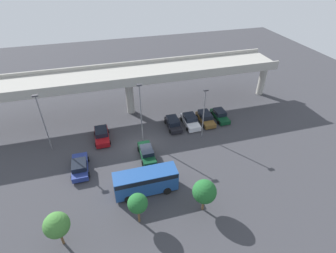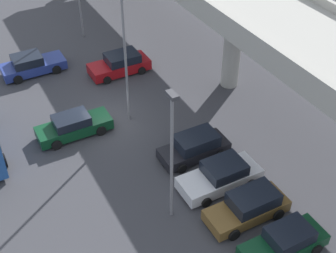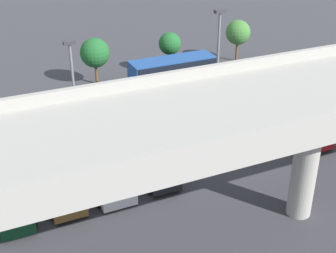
% 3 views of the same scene
% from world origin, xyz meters
% --- Properties ---
extents(ground_plane, '(108.45, 108.45, 0.00)m').
position_xyz_m(ground_plane, '(0.00, 0.00, 0.00)').
color(ground_plane, '#38383D').
extents(highway_overpass, '(51.90, 6.85, 7.88)m').
position_xyz_m(highway_overpass, '(0.00, 10.04, 6.59)').
color(highway_overpass, '#9E9B93').
rests_on(highway_overpass, ground_plane).
extents(parked_car_0, '(2.23, 4.84, 1.57)m').
position_xyz_m(parked_car_0, '(-8.61, -2.57, 0.72)').
color(parked_car_0, navy).
rests_on(parked_car_0, ground_plane).
extents(parked_car_1, '(2.23, 4.67, 1.59)m').
position_xyz_m(parked_car_1, '(-5.42, 3.49, 0.75)').
color(parked_car_1, maroon).
rests_on(parked_car_1, ground_plane).
extents(parked_car_2, '(1.98, 4.84, 1.51)m').
position_xyz_m(parked_car_2, '(0.21, -2.25, 0.70)').
color(parked_car_2, '#0C381E').
rests_on(parked_car_2, ground_plane).
extents(parked_car_3, '(2.05, 4.36, 1.57)m').
position_xyz_m(parked_car_3, '(5.72, 3.61, 0.75)').
color(parked_car_3, black).
rests_on(parked_car_3, ground_plane).
extents(parked_car_4, '(2.21, 4.82, 1.60)m').
position_xyz_m(parked_car_4, '(8.60, 3.63, 0.73)').
color(parked_car_4, silver).
rests_on(parked_car_4, ground_plane).
extents(parked_car_5, '(2.07, 4.58, 1.59)m').
position_xyz_m(parked_car_5, '(11.25, 3.66, 0.76)').
color(parked_car_5, brown).
rests_on(parked_car_5, ground_plane).
extents(parked_car_6, '(2.00, 4.50, 1.50)m').
position_xyz_m(parked_car_6, '(13.96, 3.91, 0.69)').
color(parked_car_6, '#0C381E').
rests_on(parked_car_6, ground_plane).
extents(shuttle_bus, '(7.32, 2.57, 2.88)m').
position_xyz_m(shuttle_bus, '(-1.12, -8.14, 1.71)').
color(shuttle_bus, '#1E478C').
rests_on(shuttle_bus, ground_plane).
extents(lamp_post_mid_lot, '(0.70, 0.35, 9.15)m').
position_xyz_m(lamp_post_mid_lot, '(0.40, 1.60, 5.28)').
color(lamp_post_mid_lot, slate).
rests_on(lamp_post_mid_lot, ground_plane).
extents(lamp_post_by_overpass, '(0.70, 0.35, 7.95)m').
position_xyz_m(lamp_post_by_overpass, '(9.22, 0.08, 4.66)').
color(lamp_post_by_overpass, slate).
rests_on(lamp_post_by_overpass, ground_plane).
extents(tree_front_left, '(2.43, 2.43, 4.14)m').
position_xyz_m(tree_front_left, '(-10.30, -12.53, 2.91)').
color(tree_front_left, brown).
rests_on(tree_front_left, ground_plane).
extents(tree_front_centre, '(2.06, 2.06, 3.92)m').
position_xyz_m(tree_front_centre, '(-2.70, -12.09, 2.86)').
color(tree_front_centre, brown).
rests_on(tree_front_centre, ground_plane).
extents(tree_front_right, '(2.57, 2.57, 4.15)m').
position_xyz_m(tree_front_right, '(4.31, -12.46, 2.85)').
color(tree_front_right, brown).
rests_on(tree_front_right, ground_plane).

